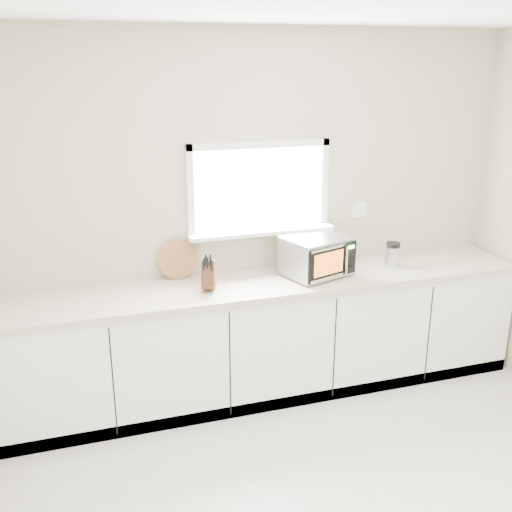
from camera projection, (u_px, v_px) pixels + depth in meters
name	position (u px, v px, depth m)	size (l,w,h in m)	color
back_wall	(258.00, 212.00, 4.55)	(4.00, 0.17, 2.70)	#B5A890
cabinets	(270.00, 338.00, 4.57)	(3.92, 0.60, 0.88)	white
countertop	(271.00, 283.00, 4.41)	(3.92, 0.64, 0.04)	beige
microwave	(317.00, 255.00, 4.46)	(0.56, 0.49, 0.30)	black
knife_block	(209.00, 274.00, 4.19)	(0.15, 0.21, 0.27)	#4E291C
cutting_board	(178.00, 259.00, 4.40)	(0.29, 0.29, 0.02)	brown
coffee_grinder	(392.00, 254.00, 4.67)	(0.14, 0.14, 0.20)	#B1B4B9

